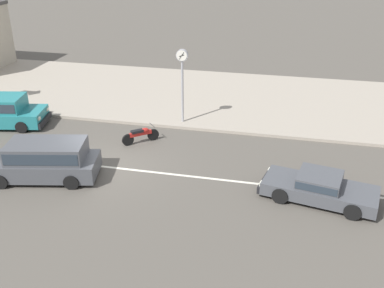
{
  "coord_description": "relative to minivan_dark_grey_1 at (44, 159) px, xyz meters",
  "views": [
    {
      "loc": [
        7.2,
        -15.56,
        9.07
      ],
      "look_at": [
        3.37,
        1.37,
        0.8
      ],
      "focal_mm": 42.0,
      "sensor_mm": 36.0,
      "label": 1
    }
  ],
  "objects": [
    {
      "name": "ground_plane",
      "position": [
        2.07,
        1.38,
        -0.84
      ],
      "size": [
        160.0,
        160.0,
        0.0
      ],
      "primitive_type": "plane",
      "color": "#544F47"
    },
    {
      "name": "lane_centre_stripe",
      "position": [
        2.07,
        1.38,
        -0.84
      ],
      "size": [
        50.4,
        0.14,
        0.01
      ],
      "primitive_type": "cube",
      "color": "silver",
      "rests_on": "ground"
    },
    {
      "name": "kerb_strip",
      "position": [
        2.07,
        10.96,
        -0.77
      ],
      "size": [
        68.0,
        10.0,
        0.15
      ],
      "primitive_type": "cube",
      "color": "#9E9384",
      "rests_on": "ground"
    },
    {
      "name": "minivan_dark_grey_1",
      "position": [
        0.0,
        0.0,
        0.0
      ],
      "size": [
        4.83,
        2.68,
        1.56
      ],
      "color": "#47494F",
      "rests_on": "ground"
    },
    {
      "name": "sedan_dark_grey_2",
      "position": [
        10.69,
        0.72,
        -0.31
      ],
      "size": [
        4.44,
        2.42,
        1.06
      ],
      "color": "#47494F",
      "rests_on": "ground"
    },
    {
      "name": "motorcycle_1",
      "position": [
        2.69,
        4.02,
        -0.42
      ],
      "size": [
        1.46,
        1.26,
        0.8
      ],
      "color": "black",
      "rests_on": "ground"
    },
    {
      "name": "street_clock",
      "position": [
        4.07,
        6.64,
        2.03
      ],
      "size": [
        0.58,
        0.22,
        3.76
      ],
      "color": "#9E9EA3",
      "rests_on": "kerb_strip"
    }
  ]
}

